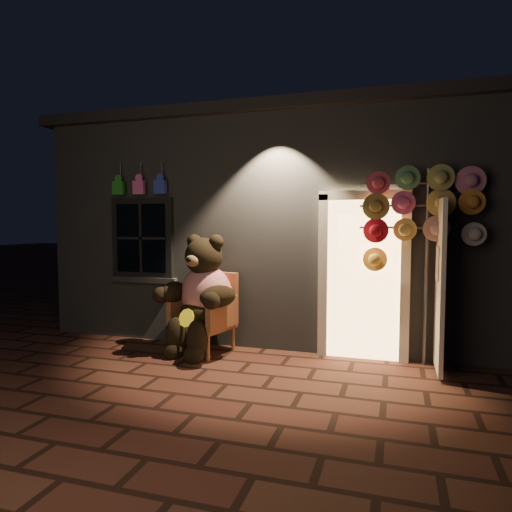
% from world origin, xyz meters
% --- Properties ---
extents(ground, '(60.00, 60.00, 0.00)m').
position_xyz_m(ground, '(0.00, 0.00, 0.00)').
color(ground, '#522D1F').
rests_on(ground, ground).
extents(shop_building, '(7.30, 5.95, 3.51)m').
position_xyz_m(shop_building, '(0.00, 3.99, 1.74)').
color(shop_building, slate).
rests_on(shop_building, ground).
extents(wicker_armchair, '(0.88, 0.83, 1.09)m').
position_xyz_m(wicker_armchair, '(-0.74, 1.19, 0.54)').
color(wicker_armchair, '#AE6F43').
rests_on(wicker_armchair, ground).
extents(teddy_bear, '(1.17, 1.05, 1.67)m').
position_xyz_m(teddy_bear, '(-0.76, 1.05, 0.78)').
color(teddy_bear, red).
rests_on(teddy_bear, ground).
extents(hat_rack, '(1.44, 0.22, 2.46)m').
position_xyz_m(hat_rack, '(2.00, 1.28, 1.92)').
color(hat_rack, '#59595E').
rests_on(hat_rack, ground).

